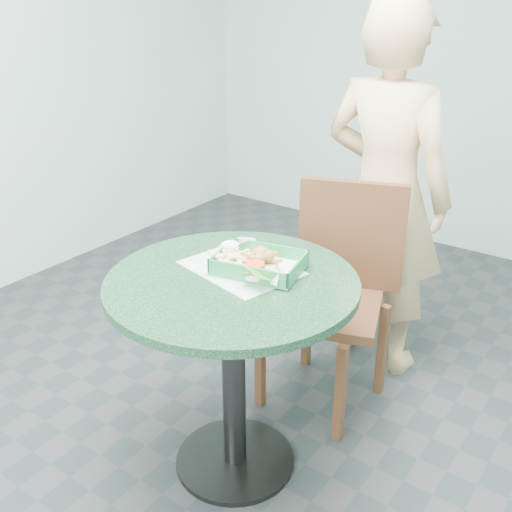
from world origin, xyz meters
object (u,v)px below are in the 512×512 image
Objects in this scene: cafe_table at (233,329)px; diner_person at (386,179)px; dining_chair at (336,281)px; crab_sandwich at (260,264)px; food_basket at (259,272)px; sauce_ramekin at (236,251)px.

cafe_table is 0.47× the size of diner_person.
dining_chair is 7.76× the size of crab_sandwich.
dining_chair is (0.06, 0.61, -0.05)m from cafe_table.
sauce_ramekin reaches higher than food_basket.
diner_person reaches higher than cafe_table.
food_basket is 0.03m from crab_sandwich.
dining_chair is 0.53× the size of diner_person.
sauce_ramekin reaches higher than cafe_table.
sauce_ramekin is (-0.12, 0.03, 0.03)m from food_basket.
cafe_table is 13.59× the size of sauce_ramekin.
dining_chair is 0.57m from sauce_ramekin.
diner_person is 14.72× the size of crab_sandwich.
crab_sandwich is (0.01, -0.00, 0.03)m from food_basket.
cafe_table is 0.27m from sauce_ramekin.
crab_sandwich is at bearing -112.15° from dining_chair.
cafe_table is 0.24m from crab_sandwich.
crab_sandwich reaches higher than cafe_table.
food_basket reaches higher than cafe_table.
dining_chair reaches higher than sauce_ramekin.
food_basket is 0.13m from sauce_ramekin.
sauce_ramekin is (-0.08, 0.13, 0.22)m from cafe_table.
dining_chair reaches higher than crab_sandwich.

